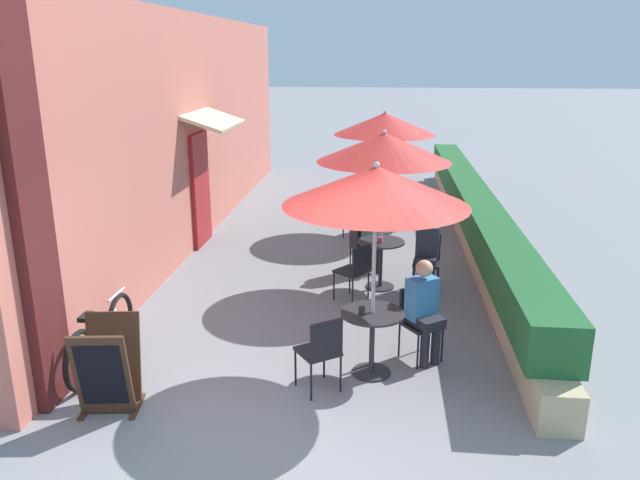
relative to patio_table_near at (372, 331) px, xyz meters
The scene contains 24 objects.
ground_plane 1.84m from the patio_table_near, 121.80° to the right, with size 120.00×120.00×0.00m, color gray.
cafe_facade_wall 6.53m from the patio_table_near, 123.17° to the left, with size 0.98×13.88×4.20m.
planter_hedge 5.65m from the patio_table_near, 71.18° to the left, with size 0.60×12.88×1.01m.
patio_table_near is the anchor object (origin of this frame).
patio_umbrella_near 1.66m from the patio_table_near, 90.00° to the right, with size 1.99×1.99×2.44m.
cafe_chair_near_left 0.70m from the patio_table_near, 41.26° to the left, with size 0.56×0.56×0.87m.
seated_patron_near_left 0.72m from the patio_table_near, 32.12° to the left, with size 0.49×0.51×1.25m.
cafe_chair_near_right 0.70m from the patio_table_near, 138.74° to the right, with size 0.56×0.56×0.87m.
coffee_cup_near 0.31m from the patio_table_near, 147.24° to the right, with size 0.07×0.07×0.09m.
patio_table_mid 2.73m from the patio_table_near, 88.36° to the left, with size 0.72×0.72×0.75m.
patio_umbrella_mid 3.20m from the patio_table_near, 88.36° to the left, with size 1.99×1.99×2.44m.
cafe_chair_mid_left 2.83m from the patio_table_near, 73.96° to the left, with size 0.45×0.45×0.87m.
seated_patron_mid_left 2.72m from the patio_table_near, 73.61° to the left, with size 0.37×0.44×1.25m.
cafe_chair_mid_right 3.36m from the patio_table_near, 94.46° to the left, with size 0.52×0.52×0.87m.
seated_patron_mid_right 3.40m from the patio_table_near, 92.67° to the left, with size 0.49×0.45×1.25m.
cafe_chair_mid_back 2.15m from the patio_table_near, 97.62° to the left, with size 0.56×0.56×0.87m.
coffee_cup_mid 2.65m from the patio_table_near, 88.74° to the left, with size 0.07×0.07×0.09m.
patio_table_far 5.84m from the patio_table_near, 89.12° to the left, with size 0.72×0.72×0.75m.
patio_umbrella_far 6.07m from the patio_table_near, 89.12° to the left, with size 1.99×1.99×2.44m.
cafe_chair_far_left 6.40m from the patio_table_near, 85.18° to the left, with size 0.57×0.57×0.87m.
cafe_chair_far_right 5.31m from the patio_table_near, 93.87° to the left, with size 0.57×0.57×0.87m.
coffee_cup_far 5.73m from the patio_table_near, 88.43° to the left, with size 0.07×0.07×0.09m.
bicycle_leaning 3.14m from the patio_table_near, behind, with size 0.10×1.74×0.77m.
menu_board 2.83m from the patio_table_near, 159.39° to the right, with size 0.63×0.70×0.95m.
Camera 1 is at (0.98, -4.92, 3.54)m, focal length 35.00 mm.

